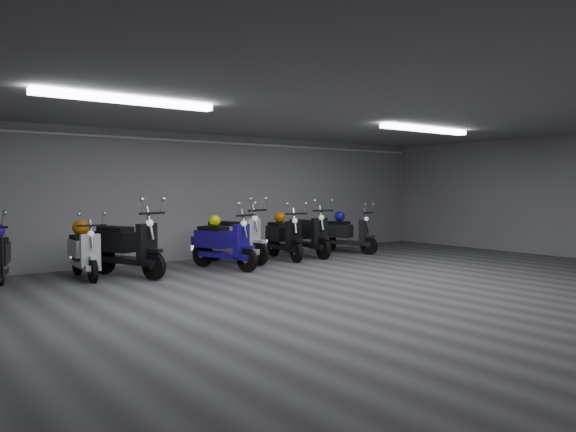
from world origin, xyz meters
TOP-DOWN VIEW (x-y plane):
  - floor at (0.00, 0.00)m, footprint 14.00×10.00m
  - ceiling at (0.00, 0.00)m, footprint 14.00×10.00m
  - back_wall at (0.00, 5.00)m, footprint 14.00×0.01m
  - right_wall at (7.00, 0.00)m, footprint 0.01×10.00m
  - fluor_strip_left at (-3.00, 1.00)m, footprint 2.40×0.18m
  - fluor_strip_right at (3.00, 1.00)m, footprint 2.40×0.18m
  - conduit at (0.00, 4.92)m, footprint 13.60×0.05m
  - scooter_2 at (-2.74, 3.83)m, footprint 0.62×1.64m
  - scooter_3 at (-2.07, 3.54)m, footprint 1.28×2.04m
  - scooter_4 at (-0.21, 3.31)m, footprint 1.06×1.89m
  - scooter_6 at (0.41, 3.90)m, footprint 1.14×2.00m
  - scooter_7 at (1.62, 3.77)m, footprint 0.89×1.82m
  - scooter_8 at (2.35, 3.82)m, footprint 0.80×1.88m
  - scooter_9 at (3.55, 3.75)m, footprint 1.10×1.76m
  - helmet_0 at (-0.28, 3.55)m, footprint 0.23×0.23m
  - helmet_1 at (-2.73, 4.05)m, footprint 0.29×0.29m
  - helmet_3 at (3.46, 3.97)m, footprint 0.25×0.25m
  - helmet_4 at (1.66, 4.01)m, footprint 0.25×0.25m

SIDE VIEW (x-z plane):
  - floor at x=0.00m, z-range -0.01..0.00m
  - scooter_2 at x=-2.74m, z-range 0.00..1.20m
  - scooter_9 at x=3.55m, z-range 0.00..1.24m
  - scooter_7 at x=1.62m, z-range 0.00..1.30m
  - scooter_4 at x=-0.21m, z-range 0.00..1.34m
  - scooter_8 at x=2.35m, z-range 0.00..1.36m
  - scooter_6 at x=0.41m, z-range 0.00..1.41m
  - scooter_3 at x=-2.07m, z-range 0.00..1.44m
  - helmet_1 at x=-2.73m, z-range 0.74..1.03m
  - helmet_3 at x=3.46m, z-range 0.77..1.02m
  - helmet_4 at x=1.66m, z-range 0.80..1.06m
  - helmet_0 at x=-0.28m, z-range 0.83..1.06m
  - back_wall at x=0.00m, z-range 0.00..2.80m
  - right_wall at x=7.00m, z-range 0.00..2.80m
  - conduit at x=0.00m, z-range 2.59..2.65m
  - fluor_strip_left at x=-3.00m, z-range 2.70..2.78m
  - fluor_strip_right at x=3.00m, z-range 2.70..2.78m
  - ceiling at x=0.00m, z-range 2.80..2.81m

